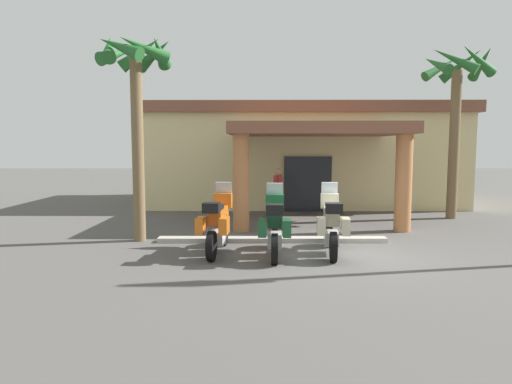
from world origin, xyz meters
TOP-DOWN VIEW (x-y plane):
  - ground_plane at (0.00, 0.00)m, footprint 80.00×80.00m
  - motel_building at (0.03, 9.83)m, footprint 13.21×11.14m
  - motorcycle_orange at (-2.87, -0.03)m, footprint 0.74×2.21m
  - motorcycle_green at (-1.55, -0.31)m, footprint 0.72×2.21m
  - motorcycle_cream at (-0.23, -0.11)m, footprint 0.74×2.21m
  - pedestrian at (-1.21, 5.15)m, footprint 0.32×0.49m
  - palm_tree_roadside at (-5.06, 1.38)m, footprint 2.02×2.06m
  - palm_tree_near_portico at (4.82, 5.09)m, footprint 2.26×2.41m
  - curb_strip at (-1.55, 1.21)m, footprint 5.97×0.36m

SIDE VIEW (x-z plane):
  - ground_plane at x=0.00m, z-range 0.00..0.00m
  - curb_strip at x=-1.55m, z-range 0.00..0.12m
  - motorcycle_orange at x=-2.87m, z-range -0.11..1.50m
  - motorcycle_green at x=-1.55m, z-range -0.11..1.50m
  - motorcycle_cream at x=-0.23m, z-range -0.11..1.50m
  - pedestrian at x=-1.21m, z-range 0.14..1.89m
  - motel_building at x=0.03m, z-range 0.04..4.24m
  - palm_tree_roadside at x=-5.06m, z-range 1.45..6.95m
  - palm_tree_near_portico at x=4.82m, z-range 1.40..7.32m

